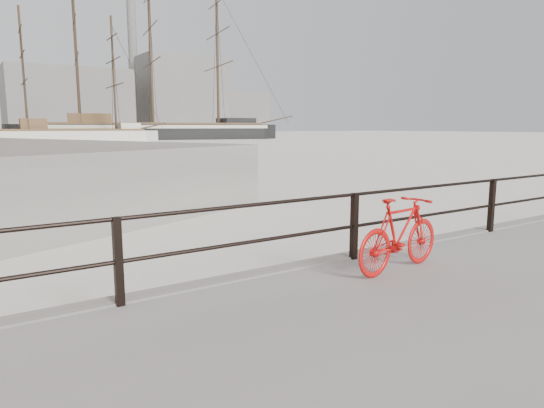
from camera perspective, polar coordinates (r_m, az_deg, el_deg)
ground at (r=10.27m, az=23.40°, el=-4.73°), size 400.00×400.00×0.00m
guardrail at (r=10.03m, az=24.42°, el=-0.16°), size 28.00×0.10×1.00m
bicycle at (r=6.87m, az=14.80°, el=-3.42°), size 1.73×0.44×1.03m
barque_black at (r=90.78m, az=-13.72°, el=7.37°), size 56.05×26.74×30.88m
schooner_mid at (r=79.67m, az=-22.18°, el=6.75°), size 28.06×13.10×19.89m
industrial_west at (r=148.29m, az=-22.83°, el=10.97°), size 32.00×18.00×18.00m
industrial_mid at (r=163.50m, az=-10.85°, el=12.32°), size 26.00×20.00×24.00m
industrial_east at (r=177.86m, az=-4.47°, el=10.57°), size 20.00×16.00×14.00m
smokestack at (r=164.54m, az=-15.99°, el=15.62°), size 2.80×2.80×44.00m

